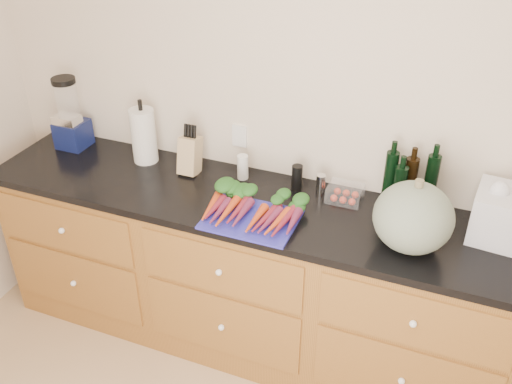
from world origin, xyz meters
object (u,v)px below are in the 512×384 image
at_px(squash, 413,217).
at_px(blender_appliance, 70,117).
at_px(carrots, 255,208).
at_px(tomato_box, 345,193).
at_px(paper_towel, 144,136).
at_px(knife_block, 190,155).
at_px(cutting_board, 251,219).

distance_m(squash, blender_appliance, 1.96).
distance_m(carrots, tomato_box, 0.46).
distance_m(blender_appliance, paper_towel, 0.47).
xyz_separation_m(squash, knife_block, (-1.18, 0.23, -0.05)).
bearing_deg(carrots, tomato_box, 38.39).
relative_size(carrots, blender_appliance, 1.11).
relative_size(knife_block, tomato_box, 1.17).
height_order(cutting_board, tomato_box, tomato_box).
relative_size(squash, blender_appliance, 0.83).
bearing_deg(cutting_board, squash, 5.50).
bearing_deg(carrots, knife_block, 151.37).
bearing_deg(carrots, paper_towel, 159.91).
height_order(cutting_board, carrots, carrots).
height_order(cutting_board, blender_appliance, blender_appliance).
height_order(squash, knife_block, squash).
bearing_deg(squash, tomato_box, 143.36).
height_order(blender_appliance, tomato_box, blender_appliance).
xyz_separation_m(cutting_board, carrots, (0.00, 0.04, 0.03)).
xyz_separation_m(blender_appliance, knife_block, (0.76, -0.02, -0.08)).
bearing_deg(blender_appliance, paper_towel, 0.27).
bearing_deg(cutting_board, tomato_box, 42.44).
xyz_separation_m(cutting_board, paper_towel, (-0.75, 0.32, 0.14)).
bearing_deg(knife_block, carrots, -28.63).
bearing_deg(blender_appliance, knife_block, -1.34).
relative_size(carrots, paper_towel, 1.51).
bearing_deg(paper_towel, cutting_board, -22.99).
bearing_deg(tomato_box, blender_appliance, -179.56).
relative_size(paper_towel, knife_block, 1.53).
bearing_deg(blender_appliance, squash, -7.32).
distance_m(cutting_board, squash, 0.73).
relative_size(cutting_board, squash, 1.24).
bearing_deg(cutting_board, knife_block, 147.39).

